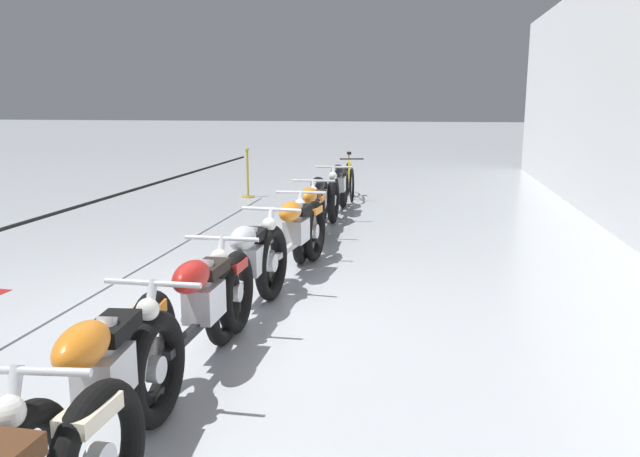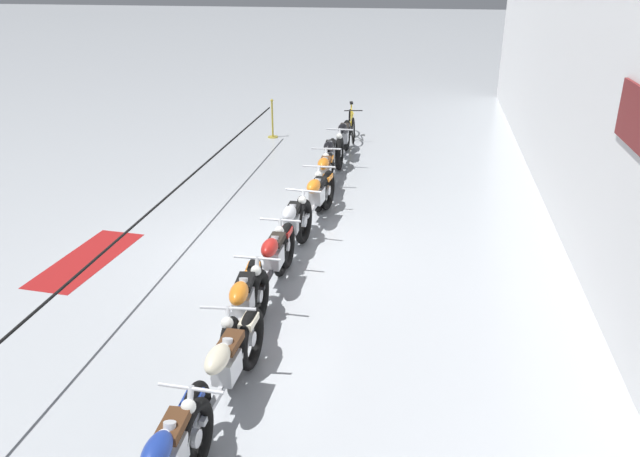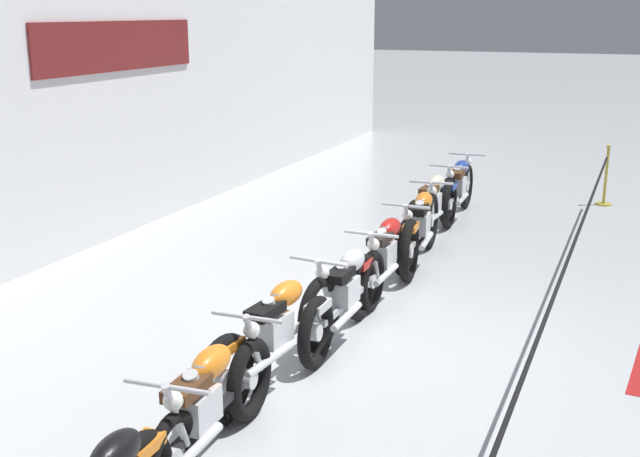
# 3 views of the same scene
# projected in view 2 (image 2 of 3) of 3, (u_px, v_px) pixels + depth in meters

# --- Properties ---
(ground_plane) EXTENTS (120.00, 120.00, 0.00)m
(ground_plane) POSITION_uv_depth(u_px,v_px,m) (262.00, 250.00, 10.42)
(ground_plane) COLOR #B2B7BC
(back_wall) EXTENTS (28.00, 0.29, 4.20)m
(back_wall) POSITION_uv_depth(u_px,v_px,m) (609.00, 142.00, 8.78)
(back_wall) COLOR white
(back_wall) RESTS_ON ground
(motorcycle_black_0) EXTENTS (2.39, 0.62, 0.97)m
(motorcycle_black_0) POSITION_uv_depth(u_px,v_px,m) (343.00, 140.00, 15.05)
(motorcycle_black_0) COLOR black
(motorcycle_black_0) RESTS_ON ground
(motorcycle_black_1) EXTENTS (2.32, 0.62, 0.91)m
(motorcycle_black_1) POSITION_uv_depth(u_px,v_px,m) (329.00, 157.00, 13.77)
(motorcycle_black_1) COLOR black
(motorcycle_black_1) RESTS_ON ground
(motorcycle_orange_2) EXTENTS (2.31, 0.62, 0.93)m
(motorcycle_orange_2) POSITION_uv_depth(u_px,v_px,m) (324.00, 176.00, 12.60)
(motorcycle_orange_2) COLOR black
(motorcycle_orange_2) RESTS_ON ground
(motorcycle_orange_3) EXTENTS (2.41, 0.62, 0.96)m
(motorcycle_orange_3) POSITION_uv_depth(u_px,v_px,m) (316.00, 200.00, 11.25)
(motorcycle_orange_3) COLOR black
(motorcycle_orange_3) RESTS_ON ground
(motorcycle_silver_4) EXTENTS (2.29, 0.62, 0.93)m
(motorcycle_silver_4) POSITION_uv_depth(u_px,v_px,m) (291.00, 228.00, 10.15)
(motorcycle_silver_4) COLOR black
(motorcycle_silver_4) RESTS_ON ground
(motorcycle_red_5) EXTENTS (2.35, 0.62, 0.94)m
(motorcycle_red_5) POSITION_uv_depth(u_px,v_px,m) (273.00, 263.00, 8.94)
(motorcycle_red_5) COLOR black
(motorcycle_red_5) RESTS_ON ground
(motorcycle_orange_6) EXTENTS (2.33, 0.62, 0.97)m
(motorcycle_orange_6) POSITION_uv_depth(u_px,v_px,m) (243.00, 310.00, 7.69)
(motorcycle_orange_6) COLOR black
(motorcycle_orange_6) RESTS_ON ground
(motorcycle_cream_7) EXTENTS (2.45, 0.62, 0.95)m
(motorcycle_cream_7) POSITION_uv_depth(u_px,v_px,m) (225.00, 376.00, 6.49)
(motorcycle_cream_7) COLOR black
(motorcycle_cream_7) RESTS_ON ground
(bicycle) EXTENTS (1.69, 0.52, 0.95)m
(bicycle) POSITION_uv_depth(u_px,v_px,m) (352.00, 125.00, 16.89)
(bicycle) COLOR black
(bicycle) RESTS_ON ground
(stanchion_far_left) EXTENTS (14.19, 0.28, 1.05)m
(stanchion_far_left) POSITION_uv_depth(u_px,v_px,m) (201.00, 174.00, 11.75)
(stanchion_far_left) COLOR gold
(stanchion_far_left) RESTS_ON ground
(floor_banner) EXTENTS (2.31, 0.99, 0.01)m
(floor_banner) POSITION_uv_depth(u_px,v_px,m) (87.00, 259.00, 10.10)
(floor_banner) COLOR maroon
(floor_banner) RESTS_ON ground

